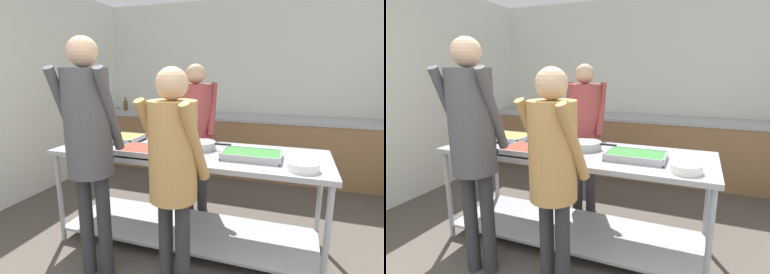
# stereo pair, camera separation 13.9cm
# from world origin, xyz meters

# --- Properties ---
(wall_rear) EXTENTS (4.78, 0.06, 2.65)m
(wall_rear) POSITION_xyz_m (0.00, 4.33, 1.32)
(wall_rear) COLOR silver
(wall_rear) RESTS_ON ground_plane
(wall_left) EXTENTS (0.06, 4.45, 2.65)m
(wall_left) POSITION_xyz_m (-2.36, 2.16, 1.32)
(wall_left) COLOR silver
(wall_left) RESTS_ON ground_plane
(back_counter) EXTENTS (4.62, 0.65, 0.89)m
(back_counter) POSITION_xyz_m (-0.00, 3.96, 0.45)
(back_counter) COLOR olive
(back_counter) RESTS_ON ground_plane
(serving_counter) EXTENTS (2.36, 0.82, 0.89)m
(serving_counter) POSITION_xyz_m (-0.08, 1.86, 0.60)
(serving_counter) COLOR #9EA0A8
(serving_counter) RESTS_ON ground_plane
(serving_tray_greens) EXTENTS (0.50, 0.33, 0.05)m
(serving_tray_greens) POSITION_xyz_m (-0.89, 1.99, 0.91)
(serving_tray_greens) COLOR #9EA0A8
(serving_tray_greens) RESTS_ON serving_counter
(serving_tray_roast) EXTENTS (0.36, 0.32, 0.05)m
(serving_tray_roast) POSITION_xyz_m (-0.43, 1.63, 0.91)
(serving_tray_roast) COLOR #9EA0A8
(serving_tray_roast) RESTS_ON serving_counter
(sauce_pan) EXTENTS (0.42, 0.28, 0.07)m
(sauce_pan) POSITION_xyz_m (0.00, 1.95, 0.92)
(sauce_pan) COLOR #9EA0A8
(sauce_pan) RESTS_ON serving_counter
(serving_tray_vegetables) EXTENTS (0.46, 0.29, 0.05)m
(serving_tray_vegetables) POSITION_xyz_m (0.48, 1.80, 0.91)
(serving_tray_vegetables) COLOR #9EA0A8
(serving_tray_vegetables) RESTS_ON serving_counter
(plate_stack) EXTENTS (0.23, 0.23, 0.06)m
(plate_stack) POSITION_xyz_m (0.86, 1.62, 0.91)
(plate_stack) COLOR white
(plate_stack) RESTS_ON serving_counter
(guest_serving_left) EXTENTS (0.47, 0.40, 1.80)m
(guest_serving_left) POSITION_xyz_m (-0.60, 1.20, 1.13)
(guest_serving_left) COLOR #2D2D33
(guest_serving_left) RESTS_ON ground_plane
(guest_serving_right) EXTENTS (0.47, 0.39, 1.60)m
(guest_serving_right) POSITION_xyz_m (0.04, 1.21, 0.99)
(guest_serving_right) COLOR #2D2D33
(guest_serving_right) RESTS_ON ground_plane
(cook_behind_counter) EXTENTS (0.48, 0.37, 1.64)m
(cook_behind_counter) POSITION_xyz_m (-0.23, 2.53, 1.02)
(cook_behind_counter) COLOR #2D2D33
(cook_behind_counter) RESTS_ON ground_plane
(water_bottle) EXTENTS (0.08, 0.08, 0.23)m
(water_bottle) POSITION_xyz_m (-2.01, 4.01, 1.00)
(water_bottle) COLOR brown
(water_bottle) RESTS_ON back_counter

